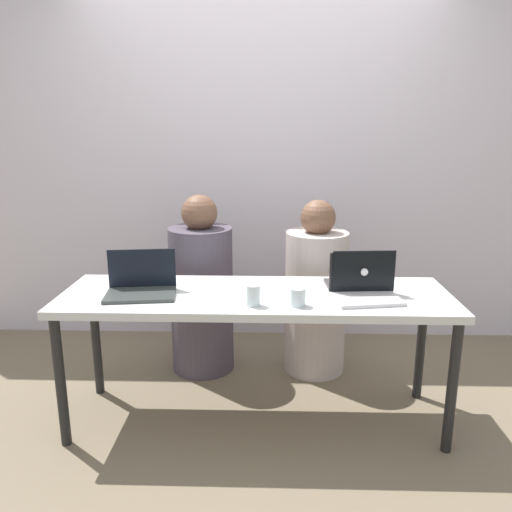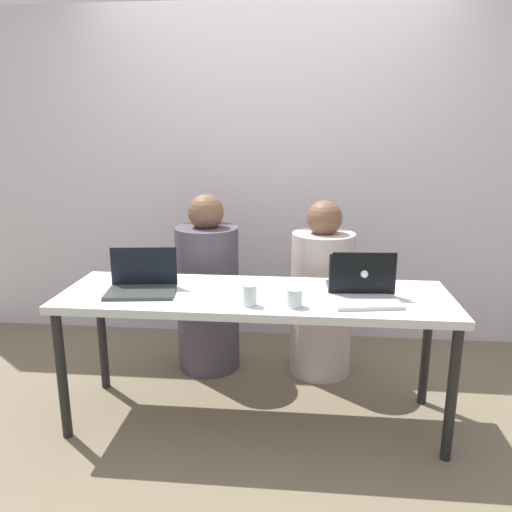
{
  "view_description": "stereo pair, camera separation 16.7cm",
  "coord_description": "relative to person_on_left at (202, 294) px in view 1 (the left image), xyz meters",
  "views": [
    {
      "loc": [
        0.07,
        -2.41,
        1.53
      ],
      "look_at": [
        0.0,
        0.06,
        0.9
      ],
      "focal_mm": 35.0,
      "sensor_mm": 36.0,
      "label": 1
    },
    {
      "loc": [
        0.24,
        -2.4,
        1.53
      ],
      "look_at": [
        0.0,
        0.06,
        0.9
      ],
      "focal_mm": 35.0,
      "sensor_mm": 36.0,
      "label": 2
    }
  ],
  "objects": [
    {
      "name": "laptop_front_left",
      "position": [
        -0.21,
        -0.63,
        0.26
      ],
      "size": [
        0.37,
        0.27,
        0.22
      ],
      "rotation": [
        0.0,
        0.0,
        0.13
      ],
      "color": "#363C3A",
      "rests_on": "desk"
    },
    {
      "name": "person_on_right",
      "position": [
        0.73,
        -0.0,
        -0.01
      ],
      "size": [
        0.45,
        0.45,
        1.11
      ],
      "rotation": [
        0.0,
        0.0,
        2.96
      ],
      "color": "#BDAEA8",
      "rests_on": "ground"
    },
    {
      "name": "person_on_left",
      "position": [
        0.0,
        0.0,
        0.0
      ],
      "size": [
        0.49,
        0.49,
        1.14
      ],
      "rotation": [
        0.0,
        0.0,
        3.4
      ],
      "color": "#4C4450",
      "rests_on": "ground"
    },
    {
      "name": "ground_plane",
      "position": [
        0.36,
        -0.6,
        -0.51
      ],
      "size": [
        12.0,
        12.0,
        0.0
      ],
      "primitive_type": "plane",
      "color": "#73654F"
    },
    {
      "name": "back_wall",
      "position": [
        0.36,
        0.63,
        0.67
      ],
      "size": [
        5.15,
        0.1,
        2.36
      ],
      "primitive_type": "cube",
      "color": "silver",
      "rests_on": "ground"
    },
    {
      "name": "laptop_front_right",
      "position": [
        0.9,
        -0.66,
        0.26
      ],
      "size": [
        0.35,
        0.28,
        0.22
      ],
      "rotation": [
        0.0,
        0.0,
        0.16
      ],
      "color": "silver",
      "rests_on": "desk"
    },
    {
      "name": "laptop_back_right",
      "position": [
        0.9,
        -0.53,
        0.26
      ],
      "size": [
        0.33,
        0.28,
        0.23
      ],
      "rotation": [
        0.0,
        0.0,
        3.22
      ],
      "color": "#3A3539",
      "rests_on": "desk"
    },
    {
      "name": "water_glass_center",
      "position": [
        0.36,
        -0.78,
        0.26
      ],
      "size": [
        0.07,
        0.07,
        0.1
      ],
      "color": "silver",
      "rests_on": "desk"
    },
    {
      "name": "water_glass_right",
      "position": [
        0.57,
        -0.78,
        0.25
      ],
      "size": [
        0.08,
        0.08,
        0.09
      ],
      "color": "silver",
      "rests_on": "desk"
    },
    {
      "name": "desk",
      "position": [
        0.36,
        -0.6,
        0.15
      ],
      "size": [
        1.98,
        0.61,
        0.72
      ],
      "color": "silver",
      "rests_on": "ground"
    }
  ]
}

